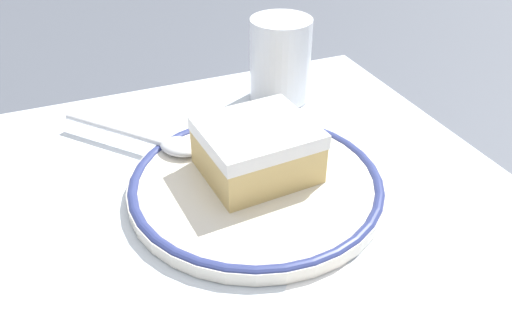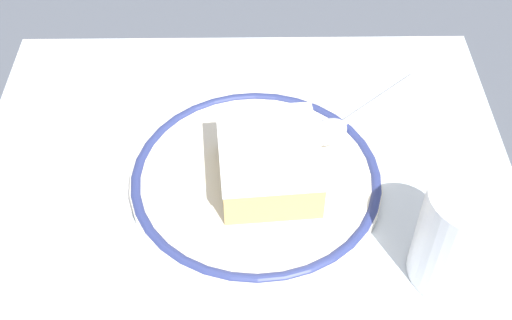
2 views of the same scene
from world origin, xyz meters
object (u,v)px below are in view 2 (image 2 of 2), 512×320
object	(u,v)px
cake_slice	(269,165)
napkin	(69,193)
cup	(460,240)
spoon	(344,122)
plate	(256,179)

from	to	relation	value
cake_slice	napkin	distance (m)	0.17
cake_slice	cup	world-z (taller)	cup
spoon	cup	size ratio (longest dim) A/B	1.41
spoon	cup	distance (m)	0.17
plate	napkin	bearing A→B (deg)	-176.98
spoon	napkin	xyz separation A→B (m)	(-0.24, -0.07, -0.02)
plate	cup	world-z (taller)	cup
cup	napkin	world-z (taller)	cup
spoon	napkin	distance (m)	0.25
plate	cup	size ratio (longest dim) A/B	2.38
cup	napkin	bearing A→B (deg)	165.25
cup	napkin	distance (m)	0.32
plate	cake_slice	size ratio (longest dim) A/B	2.23
plate	cake_slice	distance (m)	0.03
plate	cake_slice	bearing A→B (deg)	-40.24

